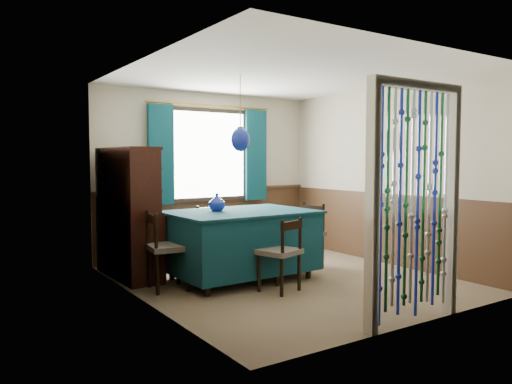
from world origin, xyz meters
TOP-DOWN VIEW (x-y plane):
  - floor at (0.00, 0.00)m, footprint 4.00×4.00m
  - ceiling at (0.00, 0.00)m, footprint 4.00×4.00m
  - wall_back at (0.00, 2.00)m, footprint 3.60×0.00m
  - wall_front at (0.00, -2.00)m, footprint 3.60×0.00m
  - wall_left at (-1.80, 0.00)m, footprint 0.00×4.00m
  - wall_right at (1.80, 0.00)m, footprint 0.00×4.00m
  - wainscot_back at (0.00, 1.99)m, footprint 3.60×0.00m
  - wainscot_front at (0.00, -1.99)m, footprint 3.60×0.00m
  - wainscot_left at (-1.79, 0.00)m, footprint 0.00×4.00m
  - wainscot_right at (1.79, 0.00)m, footprint 0.00×4.00m
  - window at (0.00, 1.95)m, footprint 1.32×0.12m
  - doorway at (0.00, -1.94)m, footprint 1.16×0.12m
  - dining_table at (-0.44, 0.32)m, footprint 1.78×1.25m
  - chair_near at (-0.37, -0.43)m, footprint 0.51×0.50m
  - chair_far at (-0.43, 1.02)m, footprint 0.48×0.46m
  - chair_left at (-1.42, 0.36)m, footprint 0.48×0.50m
  - chair_right at (0.64, 0.38)m, footprint 0.47×0.49m
  - sideboard at (-1.56, 1.20)m, footprint 0.47×1.26m
  - pendant_lamp at (-0.44, 0.32)m, footprint 0.23×0.23m
  - vase_table at (-0.69, 0.48)m, footprint 0.24×0.24m
  - bowl_shelf at (-1.50, 0.89)m, footprint 0.29×0.29m
  - vase_sideboard at (-1.50, 1.53)m, footprint 0.18×0.18m

SIDE VIEW (x-z plane):
  - floor at x=0.00m, z-range 0.00..0.00m
  - chair_near at x=-0.37m, z-range 0.03..0.86m
  - chair_far at x=-0.43m, z-range 0.03..0.88m
  - chair_right at x=0.64m, z-range 0.03..0.91m
  - chair_left at x=-1.42m, z-range 0.03..0.93m
  - dining_table at x=-0.44m, z-range 0.06..0.91m
  - wainscot_back at x=0.00m, z-range -1.30..2.30m
  - wainscot_front at x=0.00m, z-range -1.30..2.30m
  - wainscot_left at x=-1.79m, z-range -1.50..2.50m
  - wainscot_right at x=1.79m, z-range -1.50..2.50m
  - sideboard at x=-1.56m, z-range -0.24..1.39m
  - vase_sideboard at x=-1.50m, z-range 0.82..0.99m
  - vase_table at x=-0.69m, z-range 0.85..1.05m
  - doorway at x=0.00m, z-range -0.04..2.14m
  - bowl_shelf at x=-1.50m, z-range 1.12..1.17m
  - wall_back at x=0.00m, z-range -0.55..3.05m
  - wall_front at x=0.00m, z-range -0.55..3.05m
  - wall_left at x=-1.80m, z-range -0.75..3.25m
  - wall_right at x=1.80m, z-range -0.75..3.25m
  - window at x=0.00m, z-range 0.84..2.26m
  - pendant_lamp at x=-0.44m, z-range 1.27..2.19m
  - ceiling at x=0.00m, z-range 2.50..2.50m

